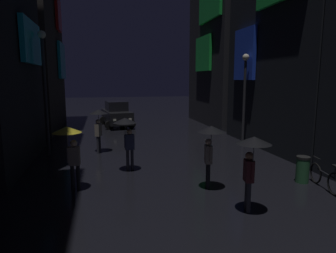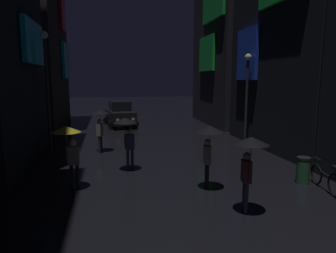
% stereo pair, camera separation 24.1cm
% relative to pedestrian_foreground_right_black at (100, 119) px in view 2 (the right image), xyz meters
% --- Properties ---
extents(building_left_far, '(4.25, 8.15, 16.47)m').
position_rel_pedestrian_foreground_right_black_xyz_m(building_left_far, '(-4.84, 8.21, 6.57)').
color(building_left_far, '#2D2826').
rests_on(building_left_far, ground).
extents(building_right_far, '(4.25, 7.94, 18.28)m').
position_rel_pedestrian_foreground_right_black_xyz_m(building_right_far, '(10.13, 8.09, 7.48)').
color(building_right_far, '#232328').
rests_on(building_right_far, ground).
extents(pedestrian_foreground_right_black, '(0.90, 0.90, 2.12)m').
position_rel_pedestrian_foreground_right_black_xyz_m(pedestrian_foreground_right_black, '(0.00, 0.00, 0.00)').
color(pedestrian_foreground_right_black, '#2D2D38').
rests_on(pedestrian_foreground_right_black, ground).
extents(pedestrian_midstreet_left_black, '(0.90, 0.90, 2.12)m').
position_rel_pedestrian_foreground_right_black_xyz_m(pedestrian_midstreet_left_black, '(3.55, -5.90, 0.00)').
color(pedestrian_midstreet_left_black, black).
rests_on(pedestrian_midstreet_left_black, ground).
extents(pedestrian_midstreet_centre_black, '(0.90, 0.90, 2.12)m').
position_rel_pedestrian_foreground_right_black_xyz_m(pedestrian_midstreet_centre_black, '(3.99, -7.81, 0.00)').
color(pedestrian_midstreet_centre_black, '#2D2D38').
rests_on(pedestrian_midstreet_centre_black, ground).
extents(pedestrian_foreground_left_yellow, '(0.90, 0.90, 2.12)m').
position_rel_pedestrian_foreground_right_black_xyz_m(pedestrian_foreground_left_yellow, '(-0.85, -5.07, 0.00)').
color(pedestrian_foreground_left_yellow, black).
rests_on(pedestrian_foreground_left_yellow, ground).
extents(pedestrian_near_crossing_black, '(0.90, 0.90, 2.12)m').
position_rel_pedestrian_foreground_right_black_xyz_m(pedestrian_near_crossing_black, '(1.08, -3.33, 0.00)').
color(pedestrian_near_crossing_black, '#2D2D38').
rests_on(pedestrian_near_crossing_black, ground).
extents(bicycle_parked_at_storefront, '(0.40, 1.80, 0.96)m').
position_rel_pedestrian_foreground_right_black_xyz_m(bicycle_parked_at_storefront, '(7.25, -6.69, -1.28)').
color(bicycle_parked_at_storefront, black).
rests_on(bicycle_parked_at_storefront, ground).
extents(car_distant, '(2.65, 4.32, 1.92)m').
position_rel_pedestrian_foreground_right_black_xyz_m(car_distant, '(1.27, 8.22, -0.74)').
color(car_distant, black).
rests_on(car_distant, ground).
extents(streetlamp_left_far, '(0.36, 0.36, 5.74)m').
position_rel_pedestrian_foreground_right_black_xyz_m(streetlamp_left_far, '(-2.35, 0.04, 1.90)').
color(streetlamp_left_far, '#2D2D33').
rests_on(streetlamp_left_far, ground).
extents(streetlamp_right_far, '(0.36, 0.36, 4.89)m').
position_rel_pedestrian_foreground_right_black_xyz_m(streetlamp_right_far, '(7.65, 0.00, 1.44)').
color(streetlamp_right_far, '#2D2D33').
rests_on(streetlamp_right_far, ground).
extents(trash_bin, '(0.46, 0.46, 0.93)m').
position_rel_pedestrian_foreground_right_black_xyz_m(trash_bin, '(6.95, -5.97, -1.20)').
color(trash_bin, '#265933').
rests_on(trash_bin, ground).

